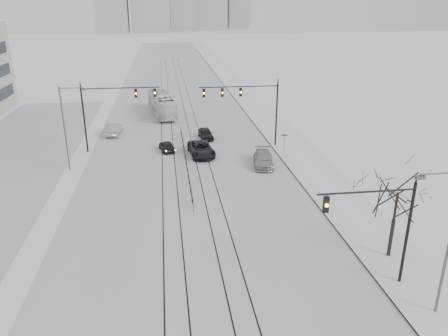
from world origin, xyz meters
The scene contains 19 objects.
road centered at (0.00, 60.00, 0.01)m, with size 22.00×260.00×0.02m, color silver.
sidewalk_east centered at (13.50, 60.00, 0.08)m, with size 5.00×260.00×0.16m, color white.
curb centered at (11.05, 60.00, 0.06)m, with size 0.10×260.00×0.12m, color gray.
parking_strip centered at (-20.00, 35.00, 0.01)m, with size 14.00×60.00×0.03m, color silver.
tram_rails centered at (0.00, 40.00, 0.02)m, with size 5.30×180.00×0.01m.
traffic_mast_near centered at (10.79, 6.00, 4.56)m, with size 6.10×0.37×7.00m.
traffic_mast_ne centered at (8.15, 34.99, 5.76)m, with size 9.60×0.37×8.00m.
traffic_mast_nw centered at (-8.52, 36.00, 5.57)m, with size 9.10×0.37×8.00m.
street_light_east centered at (12.70, 3.00, 5.21)m, with size 2.73×0.25×9.00m.
street_light_west centered at (-12.20, 30.00, 5.21)m, with size 2.73×0.25×9.00m.
bare_tree centered at (13.20, 9.00, 4.49)m, with size 4.40×4.40×6.10m.
median_fence centered at (0.00, 30.00, 0.53)m, with size 0.06×24.00×1.00m.
street_sign centered at (11.80, 32.00, 1.61)m, with size 0.70×0.06×2.40m.
sedan_sb_inner centered at (-2.00, 34.99, 0.62)m, with size 1.47×3.65×1.24m, color black.
sedan_sb_outer centered at (-9.08, 43.03, 0.77)m, with size 1.63×4.68×1.54m, color #A3A6AA.
sedan_nb_front centered at (2.00, 32.74, 0.79)m, with size 2.61×5.67×1.58m, color black.
sedan_nb_right centered at (8.49, 28.40, 0.75)m, with size 2.09×5.13×1.49m, color #9A9DA1.
sedan_nb_far centered at (3.17, 39.44, 0.69)m, with size 1.62×4.03×1.37m, color black.
box_truck centered at (-2.47, 53.33, 1.69)m, with size 2.83×12.10×3.37m, color white.
Camera 1 is at (-1.98, -15.86, 16.90)m, focal length 35.00 mm.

